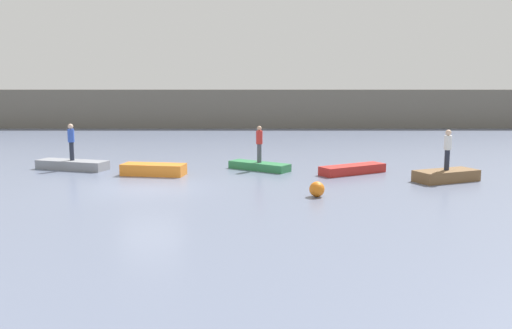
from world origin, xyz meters
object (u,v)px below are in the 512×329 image
(rowboat_grey, at_px, (70,165))
(person_blue_shirt, at_px, (68,140))
(person_red_shirt, at_px, (257,142))
(rowboat_orange, at_px, (151,170))
(rowboat_red, at_px, (350,169))
(rowboat_green, at_px, (257,166))
(rowboat_brown, at_px, (443,175))
(person_white_shirt, at_px, (445,147))
(mooring_buoy, at_px, (314,189))

(rowboat_grey, distance_m, person_blue_shirt, 1.26)
(person_blue_shirt, distance_m, person_red_shirt, 9.35)
(rowboat_orange, bearing_deg, rowboat_red, 11.59)
(rowboat_green, distance_m, rowboat_brown, 8.77)
(person_red_shirt, bearing_deg, person_blue_shirt, 178.95)
(rowboat_brown, xyz_separation_m, person_red_shirt, (-8.20, 3.11, 1.14))
(person_white_shirt, bearing_deg, person_red_shirt, 159.20)
(person_blue_shirt, bearing_deg, person_white_shirt, -10.61)
(mooring_buoy, bearing_deg, rowboat_green, 108.65)
(person_white_shirt, bearing_deg, person_blue_shirt, 169.39)
(rowboat_orange, relative_size, mooring_buoy, 5.01)
(rowboat_grey, bearing_deg, rowboat_orange, -3.93)
(rowboat_orange, distance_m, person_blue_shirt, 4.86)
(rowboat_green, bearing_deg, person_blue_shirt, -146.14)
(rowboat_orange, xyz_separation_m, rowboat_brown, (13.16, -1.58, -0.02))
(rowboat_green, relative_size, person_white_shirt, 1.79)
(rowboat_brown, bearing_deg, person_red_shirt, 136.06)
(rowboat_green, height_order, mooring_buoy, mooring_buoy)
(rowboat_red, xyz_separation_m, mooring_buoy, (-2.29, -5.24, 0.08))
(rowboat_green, distance_m, person_white_shirt, 8.87)
(rowboat_orange, xyz_separation_m, rowboat_green, (4.96, 1.53, -0.08))
(rowboat_red, relative_size, rowboat_brown, 1.19)
(rowboat_grey, xyz_separation_m, person_red_shirt, (9.34, -0.17, 1.16))
(rowboat_red, height_order, person_white_shirt, person_white_shirt)
(person_blue_shirt, height_order, mooring_buoy, person_blue_shirt)
(rowboat_grey, distance_m, rowboat_red, 13.84)
(rowboat_red, height_order, person_red_shirt, person_red_shirt)
(rowboat_red, xyz_separation_m, person_blue_shirt, (-13.78, 1.31, 1.28))
(rowboat_grey, bearing_deg, person_red_shirt, 16.26)
(rowboat_grey, height_order, person_white_shirt, person_white_shirt)
(rowboat_orange, bearing_deg, rowboat_brown, 2.32)
(person_white_shirt, bearing_deg, rowboat_red, 152.26)
(person_red_shirt, bearing_deg, rowboat_green, 0.00)
(rowboat_grey, height_order, person_blue_shirt, person_blue_shirt)
(rowboat_green, height_order, rowboat_brown, rowboat_brown)
(person_blue_shirt, xyz_separation_m, person_white_shirt, (17.55, -3.29, 0.01))
(rowboat_grey, relative_size, rowboat_green, 1.14)
(rowboat_brown, relative_size, person_white_shirt, 1.60)
(rowboat_brown, height_order, mooring_buoy, mooring_buoy)
(rowboat_grey, xyz_separation_m, person_white_shirt, (17.55, -3.29, 1.27))
(rowboat_grey, bearing_deg, person_blue_shirt, 0.00)
(rowboat_orange, xyz_separation_m, person_blue_shirt, (-4.38, 1.70, 1.22))
(person_blue_shirt, relative_size, person_white_shirt, 1.03)
(rowboat_orange, bearing_deg, rowboat_green, 26.33)
(rowboat_orange, relative_size, rowboat_green, 0.92)
(person_blue_shirt, bearing_deg, person_red_shirt, -1.05)
(rowboat_brown, bearing_deg, rowboat_green, 136.06)
(rowboat_orange, bearing_deg, mooring_buoy, -25.08)
(rowboat_grey, xyz_separation_m, mooring_buoy, (11.50, -6.55, 0.07))
(rowboat_grey, height_order, rowboat_green, rowboat_grey)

